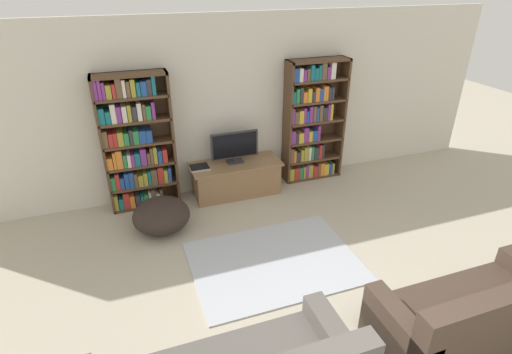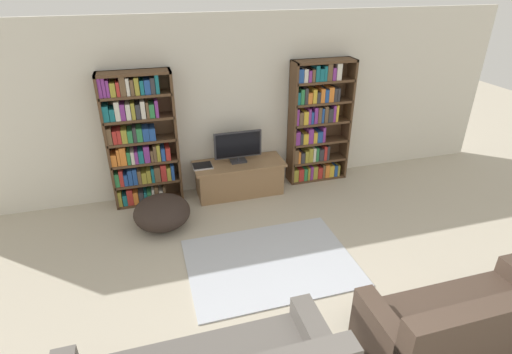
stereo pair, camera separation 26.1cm
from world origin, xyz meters
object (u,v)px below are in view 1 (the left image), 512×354
object	(u,v)px
bookshelf_right	(311,122)
television	(235,147)
laptop	(199,167)
bookshelf_left	(135,144)
beanbag_ottoman	(161,215)
tv_stand	(236,178)
couch_right_sofa	(473,318)

from	to	relation	value
bookshelf_right	television	distance (m)	1.31
television	laptop	bearing A→B (deg)	-178.01
bookshelf_left	bookshelf_right	size ratio (longest dim) A/B	1.00
bookshelf_left	beanbag_ottoman	bearing A→B (deg)	-77.00
laptop	beanbag_ottoman	size ratio (longest dim) A/B	0.38
bookshelf_right	television	bearing A→B (deg)	-175.09
bookshelf_left	tv_stand	xyz separation A→B (m)	(1.39, -0.15, -0.70)
bookshelf_right	couch_right_sofa	world-z (taller)	bookshelf_right
tv_stand	television	distance (m)	0.51
bookshelf_right	beanbag_ottoman	xyz separation A→B (m)	(-2.51, -0.75, -0.74)
bookshelf_left	television	bearing A→B (deg)	-4.52
bookshelf_right	couch_right_sofa	xyz separation A→B (m)	(-0.08, -3.54, -0.67)
laptop	couch_right_sofa	bearing A→B (deg)	-62.61
bookshelf_left	television	xyz separation A→B (m)	(1.39, -0.11, -0.19)
bookshelf_left	television	world-z (taller)	bookshelf_left
laptop	couch_right_sofa	xyz separation A→B (m)	(1.77, -3.41, -0.24)
bookshelf_left	couch_right_sofa	bearing A→B (deg)	-53.64
bookshelf_left	laptop	distance (m)	0.95
television	couch_right_sofa	size ratio (longest dim) A/B	0.40
couch_right_sofa	beanbag_ottoman	world-z (taller)	couch_right_sofa
bookshelf_left	beanbag_ottoman	distance (m)	1.07
laptop	beanbag_ottoman	bearing A→B (deg)	-137.08
bookshelf_right	laptop	world-z (taller)	bookshelf_right
laptop	couch_right_sofa	distance (m)	3.85
tv_stand	laptop	world-z (taller)	laptop
bookshelf_left	beanbag_ottoman	size ratio (longest dim) A/B	2.58
bookshelf_right	bookshelf_left	bearing A→B (deg)	-179.97
laptop	television	bearing A→B (deg)	1.99
couch_right_sofa	tv_stand	bearing A→B (deg)	109.72
bookshelf_left	laptop	size ratio (longest dim) A/B	6.76
television	couch_right_sofa	distance (m)	3.67
laptop	bookshelf_right	bearing A→B (deg)	4.04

